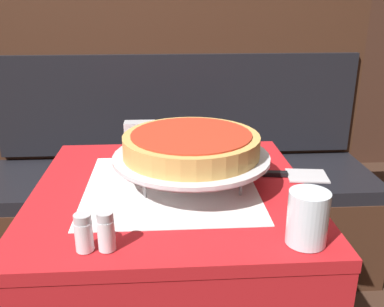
# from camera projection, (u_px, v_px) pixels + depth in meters

# --- Properties ---
(dining_table_front) EXTENTS (0.73, 0.73, 0.74)m
(dining_table_front) POSITION_uv_depth(u_px,v_px,m) (172.00, 222.00, 1.18)
(dining_table_front) COLOR red
(dining_table_front) RESTS_ON ground_plane
(dining_table_rear) EXTENTS (0.74, 0.74, 0.73)m
(dining_table_rear) POSITION_uv_depth(u_px,v_px,m) (127.00, 98.00, 2.59)
(dining_table_rear) COLOR #194799
(dining_table_rear) RESTS_ON ground_plane
(booth_bench) EXTENTS (1.75, 0.54, 1.21)m
(booth_bench) POSITION_uv_depth(u_px,v_px,m) (180.00, 195.00, 1.99)
(booth_bench) COLOR #3D2316
(booth_bench) RESTS_ON ground_plane
(pizza_pan_stand) EXTENTS (0.41, 0.41, 0.09)m
(pizza_pan_stand) POSITION_uv_depth(u_px,v_px,m) (191.00, 158.00, 1.12)
(pizza_pan_stand) COLOR #ADADB2
(pizza_pan_stand) RESTS_ON dining_table_front
(deep_dish_pizza) EXTENTS (0.36, 0.36, 0.06)m
(deep_dish_pizza) POSITION_uv_depth(u_px,v_px,m) (191.00, 144.00, 1.11)
(deep_dish_pizza) COLOR tan
(deep_dish_pizza) RESTS_ON pizza_pan_stand
(pizza_server) EXTENTS (0.30, 0.11, 0.01)m
(pizza_server) POSITION_uv_depth(u_px,v_px,m) (280.00, 174.00, 1.21)
(pizza_server) COLOR #BCBCC1
(pizza_server) RESTS_ON dining_table_front
(water_glass_near) EXTENTS (0.08, 0.08, 0.11)m
(water_glass_near) POSITION_uv_depth(u_px,v_px,m) (308.00, 218.00, 0.86)
(water_glass_near) COLOR silver
(water_glass_near) RESTS_ON dining_table_front
(salt_shaker) EXTENTS (0.04, 0.04, 0.08)m
(salt_shaker) POSITION_uv_depth(u_px,v_px,m) (84.00, 233.00, 0.84)
(salt_shaker) COLOR silver
(salt_shaker) RESTS_ON dining_table_front
(pepper_shaker) EXTENTS (0.04, 0.04, 0.08)m
(pepper_shaker) POSITION_uv_depth(u_px,v_px,m) (106.00, 231.00, 0.84)
(pepper_shaker) COLOR silver
(pepper_shaker) RESTS_ON dining_table_front
(napkin_holder) EXTENTS (0.10, 0.05, 0.09)m
(napkin_holder) POSITION_uv_depth(u_px,v_px,m) (140.00, 135.00, 1.42)
(napkin_holder) COLOR #B2B2B7
(napkin_holder) RESTS_ON dining_table_front
(condiment_caddy) EXTENTS (0.13, 0.13, 0.18)m
(condiment_caddy) POSITION_uv_depth(u_px,v_px,m) (120.00, 71.00, 2.62)
(condiment_caddy) COLOR black
(condiment_caddy) RESTS_ON dining_table_rear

